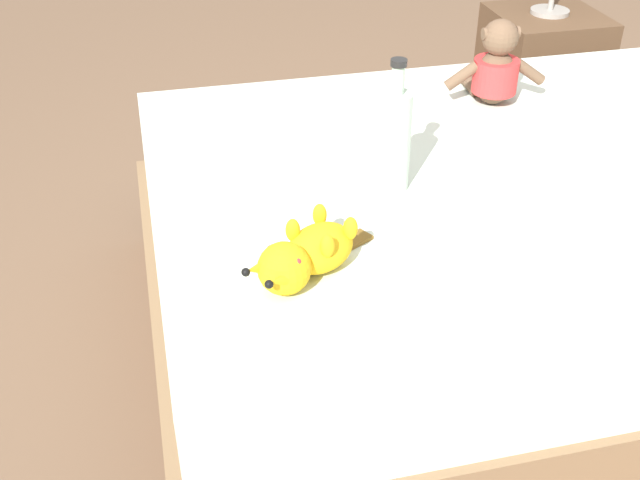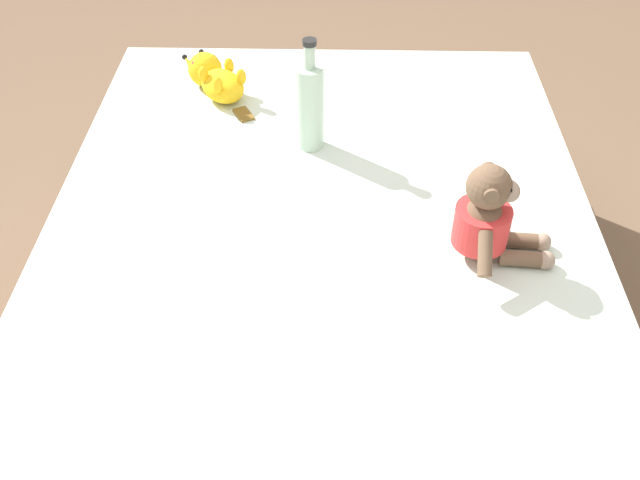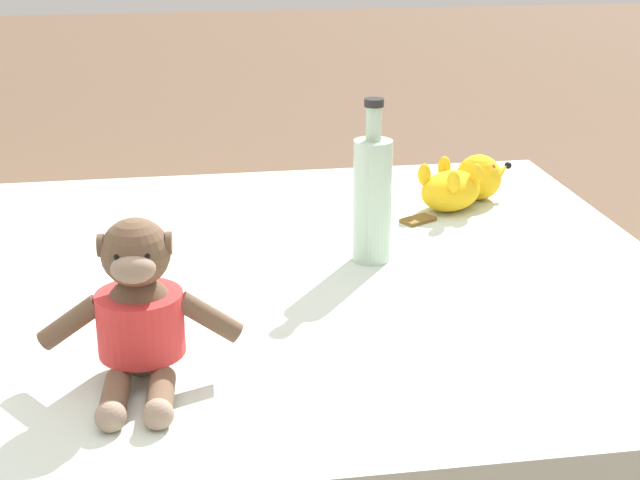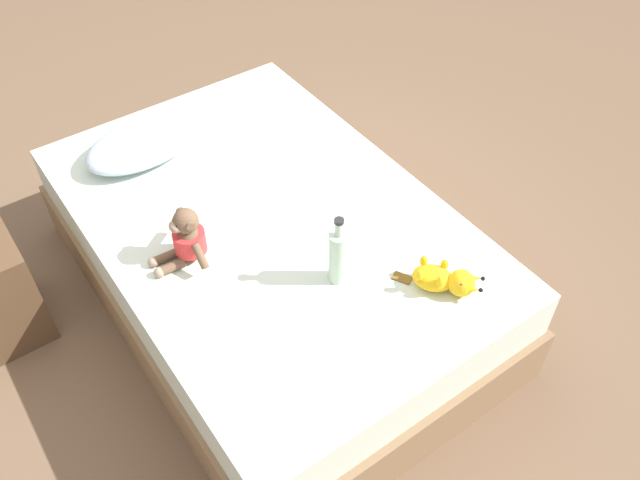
{
  "view_description": "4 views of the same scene",
  "coord_description": "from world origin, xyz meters",
  "px_view_note": "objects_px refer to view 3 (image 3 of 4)",
  "views": [
    {
      "loc": [
        1.51,
        -0.95,
        1.39
      ],
      "look_at": [
        0.3,
        -0.66,
        0.56
      ],
      "focal_mm": 44.22,
      "sensor_mm": 36.0,
      "label": 1
    },
    {
      "loc": [
        -0.03,
        1.17,
        1.61
      ],
      "look_at": [
        0.0,
        0.0,
        0.55
      ],
      "focal_mm": 40.72,
      "sensor_mm": 36.0,
      "label": 2
    },
    {
      "loc": [
        -1.59,
        -0.07,
        1.16
      ],
      "look_at": [
        0.01,
        -0.33,
        0.56
      ],
      "focal_mm": 53.82,
      "sensor_mm": 36.0,
      "label": 3
    },
    {
      "loc": [
        -0.94,
        -1.7,
        2.37
      ],
      "look_at": [
        0.03,
        -0.32,
        0.62
      ],
      "focal_mm": 37.1,
      "sensor_mm": 36.0,
      "label": 4
    }
  ],
  "objects_px": {
    "glass_bottle": "(372,197)",
    "bed": "(143,409)",
    "plush_monkey": "(139,316)",
    "plush_yellow_creature": "(463,184)"
  },
  "relations": [
    {
      "from": "glass_bottle",
      "to": "bed",
      "type": "bearing_deg",
      "value": 94.69
    },
    {
      "from": "plush_monkey",
      "to": "glass_bottle",
      "type": "xyz_separation_m",
      "value": [
        0.39,
        -0.41,
        0.03
      ]
    },
    {
      "from": "bed",
      "to": "plush_monkey",
      "type": "relative_size",
      "value": 6.97
    },
    {
      "from": "plush_yellow_creature",
      "to": "bed",
      "type": "bearing_deg",
      "value": 114.74
    },
    {
      "from": "plush_monkey",
      "to": "glass_bottle",
      "type": "bearing_deg",
      "value": -46.3
    },
    {
      "from": "glass_bottle",
      "to": "plush_monkey",
      "type": "bearing_deg",
      "value": 133.7
    },
    {
      "from": "glass_bottle",
      "to": "plush_yellow_creature",
      "type": "bearing_deg",
      "value": -42.68
    },
    {
      "from": "plush_yellow_creature",
      "to": "glass_bottle",
      "type": "height_order",
      "value": "glass_bottle"
    },
    {
      "from": "bed",
      "to": "glass_bottle",
      "type": "bearing_deg",
      "value": -85.31
    },
    {
      "from": "plush_yellow_creature",
      "to": "plush_monkey",
      "type": "bearing_deg",
      "value": 135.17
    }
  ]
}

